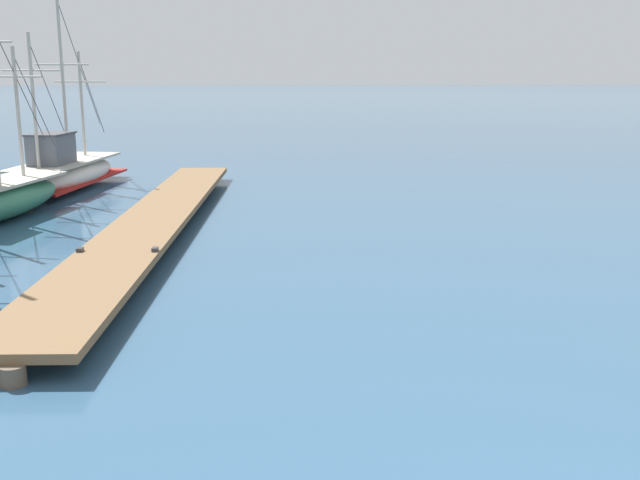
% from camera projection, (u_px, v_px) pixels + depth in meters
% --- Properties ---
extents(floating_dock, '(2.48, 20.27, 0.53)m').
position_uv_depth(floating_dock, '(154.00, 219.00, 20.05)').
color(floating_dock, brown).
rests_on(floating_dock, ground).
extents(fishing_boat_2, '(3.19, 7.34, 7.00)m').
position_uv_depth(fishing_boat_2, '(64.00, 171.00, 27.26)').
color(fishing_boat_2, silver).
rests_on(fishing_boat_2, ground).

